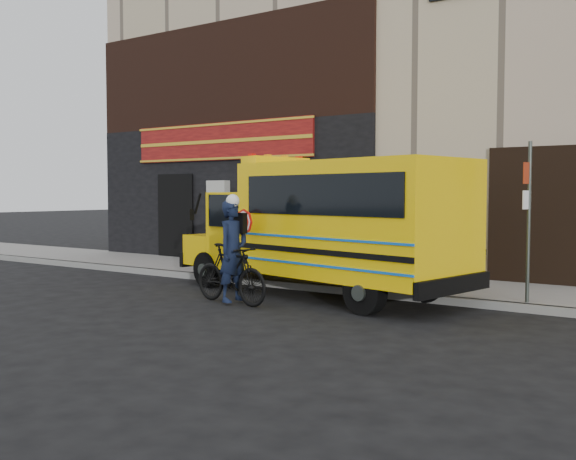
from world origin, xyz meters
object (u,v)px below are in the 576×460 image
(bicycle, at_px, (230,274))
(cyclist, at_px, (233,253))
(school_bus, at_px, (328,224))
(sign_pole, at_px, (528,218))

(bicycle, relative_size, cyclist, 0.98)
(school_bus, bearing_deg, bicycle, -123.01)
(sign_pole, distance_m, bicycle, 5.59)
(school_bus, distance_m, cyclist, 2.12)
(sign_pole, relative_size, bicycle, 1.59)
(sign_pole, xyz_separation_m, bicycle, (-4.91, -2.44, -1.11))
(cyclist, bearing_deg, bicycle, 109.26)
(school_bus, height_order, cyclist, school_bus)
(school_bus, height_order, sign_pole, sign_pole)
(sign_pole, xyz_separation_m, cyclist, (-4.86, -2.42, -0.72))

